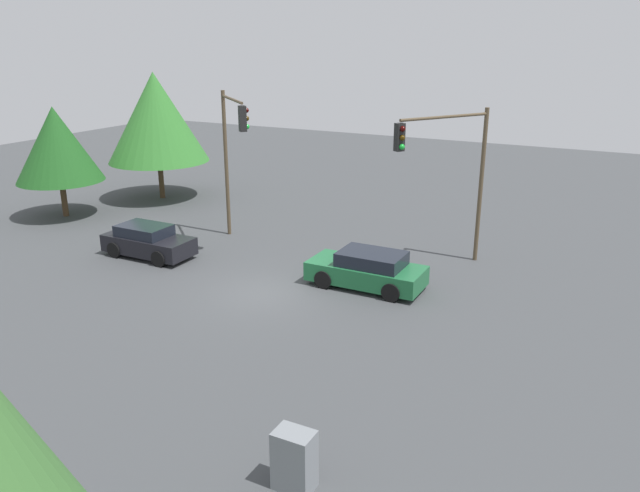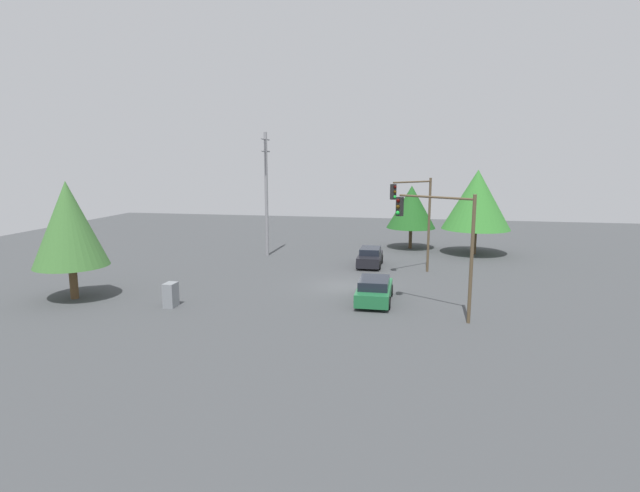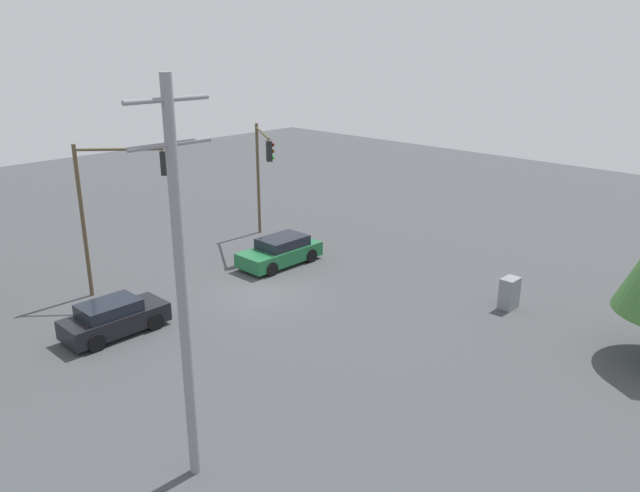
{
  "view_description": "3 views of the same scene",
  "coord_description": "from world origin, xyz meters",
  "px_view_note": "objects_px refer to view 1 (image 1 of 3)",
  "views": [
    {
      "loc": [
        -12.03,
        18.56,
        9.28
      ],
      "look_at": [
        -2.48,
        0.15,
        2.33
      ],
      "focal_mm": 35.0,
      "sensor_mm": 36.0,
      "label": 1
    },
    {
      "loc": [
        -31.73,
        -4.62,
        8.26
      ],
      "look_at": [
        -1.46,
        1.18,
        2.93
      ],
      "focal_mm": 28.0,
      "sensor_mm": 36.0,
      "label": 2
    },
    {
      "loc": [
        17.48,
        20.31,
        11.3
      ],
      "look_at": [
        -1.0,
        2.58,
        2.7
      ],
      "focal_mm": 35.0,
      "sensor_mm": 36.0,
      "label": 3
    }
  ],
  "objects_px": {
    "traffic_signal_main": "(232,143)",
    "sedan_dark": "(148,241)",
    "electrical_cabinet": "(294,460)",
    "sedan_green": "(367,270)",
    "traffic_signal_cross": "(451,161)"
  },
  "relations": [
    {
      "from": "traffic_signal_main",
      "to": "electrical_cabinet",
      "type": "bearing_deg",
      "value": -8.75
    },
    {
      "from": "sedan_dark",
      "to": "traffic_signal_main",
      "type": "relative_size",
      "value": 0.59
    },
    {
      "from": "sedan_green",
      "to": "traffic_signal_cross",
      "type": "height_order",
      "value": "traffic_signal_cross"
    },
    {
      "from": "sedan_dark",
      "to": "electrical_cabinet",
      "type": "relative_size",
      "value": 2.96
    },
    {
      "from": "sedan_dark",
      "to": "traffic_signal_main",
      "type": "xyz_separation_m",
      "value": [
        -2.33,
        -3.44,
        4.06
      ]
    },
    {
      "from": "sedan_dark",
      "to": "electrical_cabinet",
      "type": "distance_m",
      "value": 16.68
    },
    {
      "from": "traffic_signal_main",
      "to": "sedan_dark",
      "type": "bearing_deg",
      "value": -81.77
    },
    {
      "from": "traffic_signal_cross",
      "to": "sedan_dark",
      "type": "bearing_deg",
      "value": -36.11
    },
    {
      "from": "traffic_signal_cross",
      "to": "sedan_green",
      "type": "bearing_deg",
      "value": 2.94
    },
    {
      "from": "traffic_signal_main",
      "to": "electrical_cabinet",
      "type": "height_order",
      "value": "traffic_signal_main"
    },
    {
      "from": "sedan_green",
      "to": "electrical_cabinet",
      "type": "bearing_deg",
      "value": -164.34
    },
    {
      "from": "sedan_dark",
      "to": "traffic_signal_cross",
      "type": "relative_size",
      "value": 0.62
    },
    {
      "from": "sedan_green",
      "to": "traffic_signal_cross",
      "type": "relative_size",
      "value": 0.69
    },
    {
      "from": "sedan_dark",
      "to": "sedan_green",
      "type": "relative_size",
      "value": 0.91
    },
    {
      "from": "traffic_signal_main",
      "to": "sedan_green",
      "type": "bearing_deg",
      "value": 26.1
    }
  ]
}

